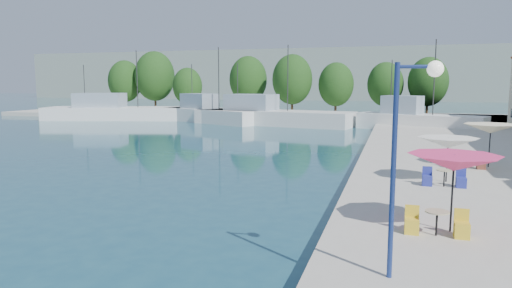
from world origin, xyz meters
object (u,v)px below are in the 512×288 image
(trawler_04, at_px, (416,121))
(umbrella_cream, at_px, (491,129))
(trawler_02, at_px, (209,114))
(street_lamp, at_px, (410,130))
(trawler_01, at_px, (119,112))
(trawler_03, at_px, (269,116))
(umbrella_pink, at_px, (454,163))
(umbrella_white, at_px, (448,143))

(trawler_04, height_order, umbrella_cream, trawler_04)
(trawler_02, distance_m, street_lamp, 51.74)
(umbrella_cream, bearing_deg, trawler_02, 134.47)
(trawler_02, relative_size, umbrella_cream, 5.62)
(trawler_01, distance_m, trawler_03, 22.76)
(trawler_03, distance_m, umbrella_pink, 44.00)
(street_lamp, bearing_deg, trawler_01, 123.05)
(umbrella_white, height_order, street_lamp, street_lamp)
(trawler_03, bearing_deg, umbrella_cream, -43.90)
(umbrella_cream, bearing_deg, trawler_04, 95.84)
(trawler_04, distance_m, umbrella_white, 30.67)
(trawler_02, bearing_deg, street_lamp, -36.56)
(trawler_03, relative_size, street_lamp, 4.13)
(umbrella_pink, distance_m, street_lamp, 4.47)
(umbrella_pink, xyz_separation_m, umbrella_white, (0.64, 7.69, -0.32))
(trawler_03, distance_m, umbrella_cream, 34.65)
(umbrella_pink, bearing_deg, umbrella_white, 85.27)
(trawler_04, bearing_deg, umbrella_cream, -62.98)
(umbrella_white, relative_size, umbrella_cream, 0.97)
(trawler_01, xyz_separation_m, trawler_03, (22.71, -1.55, 0.00))
(umbrella_white, bearing_deg, trawler_04, 90.06)
(trawler_01, xyz_separation_m, umbrella_cream, (42.84, -29.70, 1.65))
(umbrella_cream, bearing_deg, umbrella_white, -118.80)
(street_lamp, bearing_deg, umbrella_pink, 63.66)
(trawler_01, distance_m, umbrella_pink, 57.85)
(trawler_01, relative_size, umbrella_white, 8.24)
(trawler_03, relative_size, trawler_04, 1.50)
(trawler_02, relative_size, umbrella_pink, 5.69)
(trawler_01, height_order, umbrella_white, trawler_01)
(trawler_01, distance_m, umbrella_cream, 52.15)
(trawler_02, height_order, street_lamp, trawler_02)
(umbrella_pink, relative_size, umbrella_cream, 0.99)
(trawler_02, height_order, umbrella_cream, trawler_02)
(trawler_01, bearing_deg, trawler_03, -19.48)
(trawler_02, bearing_deg, umbrella_white, -26.78)
(trawler_03, xyz_separation_m, trawler_04, (17.48, -2.26, 0.00))
(trawler_04, bearing_deg, trawler_03, -166.19)
(umbrella_cream, relative_size, street_lamp, 0.56)
(umbrella_white, bearing_deg, trawler_02, 127.51)
(trawler_02, bearing_deg, trawler_03, 18.32)
(trawler_02, height_order, trawler_03, same)
(umbrella_pink, distance_m, umbrella_cream, 12.87)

